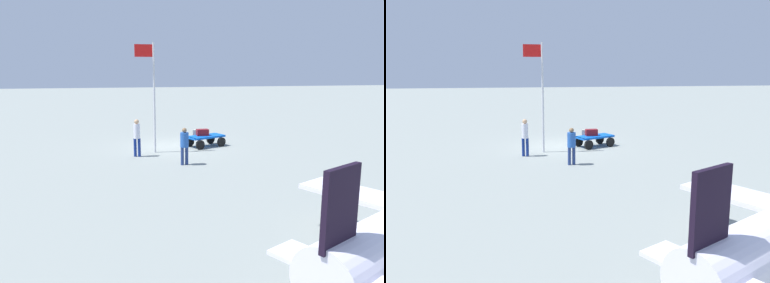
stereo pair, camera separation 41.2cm
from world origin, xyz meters
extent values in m
plane|color=gray|center=(0.00, 0.00, 0.00)|extent=(120.00, 120.00, 0.00)
cube|color=blue|center=(-1.68, 0.42, 0.55)|extent=(2.22, 1.67, 0.10)
cube|color=blue|center=(-0.80, 0.81, 0.55)|extent=(0.43, 0.83, 0.10)
cylinder|color=black|center=(-1.23, 1.15, 0.25)|extent=(0.50, 0.31, 0.50)
cylinder|color=black|center=(-0.84, 0.27, 0.25)|extent=(0.50, 0.31, 0.50)
cylinder|color=black|center=(-2.52, 0.57, 0.25)|extent=(0.50, 0.31, 0.50)
cylinder|color=black|center=(-2.12, -0.31, 0.25)|extent=(0.50, 0.31, 0.50)
cube|color=gray|center=(-1.31, 0.07, 0.73)|extent=(0.56, 0.43, 0.27)
cube|color=maroon|center=(-1.52, 0.37, 0.77)|extent=(0.64, 0.40, 0.34)
cylinder|color=navy|center=(0.00, 4.19, 0.40)|extent=(0.14, 0.14, 0.79)
cylinder|color=navy|center=(0.20, 4.22, 0.40)|extent=(0.14, 0.14, 0.79)
cylinder|color=#2252A7|center=(0.10, 4.21, 1.12)|extent=(0.41, 0.41, 0.64)
sphere|color=olive|center=(0.10, 4.21, 1.54)|extent=(0.21, 0.21, 0.21)
cylinder|color=navy|center=(1.96, 2.23, 0.44)|extent=(0.14, 0.14, 0.88)
cylinder|color=navy|center=(2.15, 2.17, 0.44)|extent=(0.14, 0.14, 0.88)
cylinder|color=silver|center=(2.06, 2.20, 1.23)|extent=(0.38, 0.38, 0.69)
sphere|color=tan|center=(2.06, 2.20, 1.69)|extent=(0.22, 0.22, 0.22)
cube|color=black|center=(-0.39, 15.78, 2.16)|extent=(0.83, 0.53, 1.30)
cube|color=white|center=(-0.39, 15.78, 1.13)|extent=(1.68, 2.26, 0.08)
cylinder|color=black|center=(-2.63, 13.69, 0.22)|extent=(0.43, 0.30, 0.44)
cylinder|color=silver|center=(1.13, 1.40, 2.70)|extent=(0.10, 0.10, 5.39)
cube|color=red|center=(1.61, 1.40, 5.00)|extent=(0.86, 0.16, 0.59)
camera|label=1|loc=(2.87, 21.04, 4.28)|focal=37.38mm
camera|label=2|loc=(2.47, 21.11, 4.28)|focal=37.38mm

